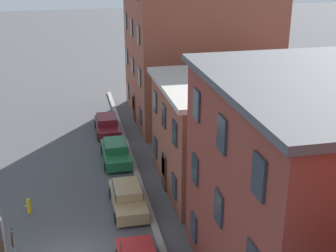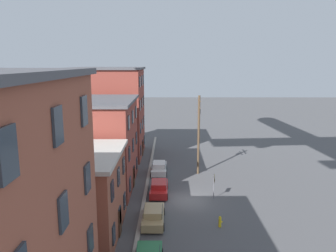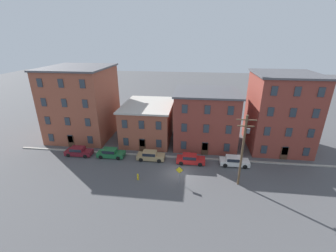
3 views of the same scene
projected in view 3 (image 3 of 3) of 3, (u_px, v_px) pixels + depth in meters
The scene contains 14 objects.
ground_plane at pixel (178, 173), 32.58m from camera, with size 200.00×200.00×0.00m, color #4C4C4F.
kerb_strip at pixel (180, 157), 36.69m from camera, with size 56.00×0.36×0.16m, color #9E998E.
apartment_corner at pixel (82, 102), 43.12m from camera, with size 11.47×11.98×13.38m.
apartment_midblock at pixel (149, 121), 42.72m from camera, with size 9.08×11.66×6.83m.
apartment_far at pixel (205, 118), 40.12m from camera, with size 11.06×9.81×9.79m.
apartment_annex at pixel (280, 112), 38.29m from camera, with size 10.09×10.21×13.01m.
car_maroon at pixel (78, 151), 37.26m from camera, with size 4.40×1.92×1.43m.
car_green at pixel (111, 153), 36.71m from camera, with size 4.40×1.92×1.43m.
car_tan at pixel (150, 155), 35.92m from camera, with size 4.40×1.92×1.43m.
car_red at pixel (190, 159), 34.93m from camera, with size 4.40×1.92×1.43m.
car_white at pixel (234, 161), 34.35m from camera, with size 4.40×1.92×1.43m.
caution_sign at pixel (179, 172), 29.53m from camera, with size 1.07×0.08×2.70m.
utility_pole at pixel (243, 148), 28.12m from camera, with size 2.40×0.44×9.79m.
fire_hydrant at pixel (138, 177), 30.89m from camera, with size 0.24×0.34×0.96m.
Camera 3 is at (1.92, -27.69, 18.43)m, focal length 24.00 mm.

